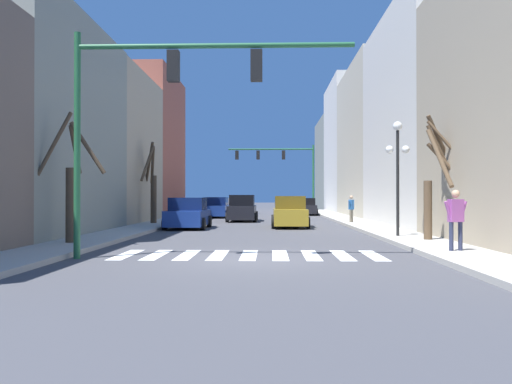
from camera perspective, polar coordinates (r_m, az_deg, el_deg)
ground_plane at (r=13.61m, az=-0.98°, el=-7.73°), size 240.00×240.00×0.00m
sidewalk_left at (r=15.11m, az=-24.50°, el=-6.67°), size 2.12×90.00×0.15m
sidewalk_right at (r=14.61m, az=23.40°, el=-6.89°), size 2.12×90.00×0.15m
building_row_left at (r=29.71m, az=-19.51°, el=5.58°), size 6.00×37.28×11.52m
building_row_right at (r=42.40m, az=14.56°, el=5.37°), size 6.00×64.70×13.93m
crosswalk_stripes at (r=14.60m, az=-0.80°, el=-7.22°), size 7.65×2.60×0.01m
traffic_signal_near at (r=14.14m, az=-11.00°, el=11.14°), size 7.67×0.28×6.22m
traffic_signal_far at (r=47.27m, az=2.95°, el=3.41°), size 8.12×0.28×6.56m
street_lamp_right_corner at (r=20.56m, az=15.88°, el=4.08°), size 0.95×0.36×4.53m
car_driving_toward_lane at (r=46.79m, az=-3.77°, el=-1.69°), size 2.03×4.13×1.55m
car_parked_left_far at (r=26.66m, az=-7.77°, el=-2.52°), size 2.16×4.16×1.64m
car_driving_away_lane at (r=45.57m, az=5.67°, el=-1.72°), size 1.98×4.60×1.55m
car_at_intersection at (r=40.31m, az=-4.57°, el=-1.83°), size 2.15×4.85×1.64m
car_parked_left_mid at (r=34.19m, az=-1.57°, el=-1.96°), size 2.04×4.62×1.80m
car_parked_right_mid at (r=27.71m, az=3.86°, el=-2.37°), size 2.02×4.70×1.72m
pedestrian_on_right_sidewalk at (r=15.44m, az=21.86°, el=-2.42°), size 0.75×0.33×1.75m
pedestrian_near_right_corner at (r=30.59m, az=10.84°, el=-1.62°), size 0.45×0.62×1.61m
street_tree_left_far at (r=30.01m, az=-11.78°, el=0.71°), size 1.12×3.05×4.79m
street_tree_left_near at (r=19.10m, az=20.03°, el=1.45°), size 1.89×2.32×4.54m
street_tree_right_far at (r=18.07m, az=-20.34°, el=0.48°), size 2.15×1.73×4.45m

